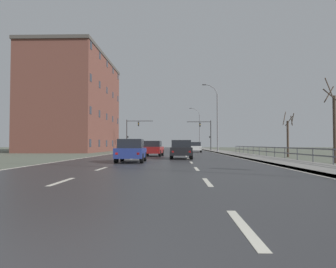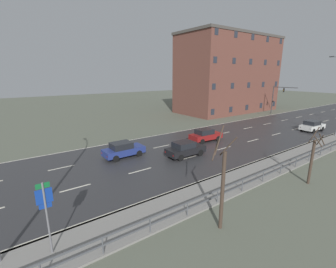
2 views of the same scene
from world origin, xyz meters
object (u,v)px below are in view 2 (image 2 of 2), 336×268
Objects in this scene: car_mid_centre at (123,149)px; car_far_right at (312,126)px; car_far_left at (205,135)px; brick_building at (229,74)px; car_near_right at (185,149)px; highway_sign at (46,210)px; traffic_signal_left at (277,96)px.

car_mid_centre and car_far_right have the same top height.
brick_building is (-15.01, 21.46, 7.31)m from car_far_left.
car_near_right is 1.00× the size of car_mid_centre.
car_far_right is (2.54, 22.12, 0.00)m from car_near_right.
highway_sign is at bearing -63.19° from car_near_right.
car_near_right is 6.25m from car_mid_centre.
car_far_right is at bearing 76.26° from car_mid_centre.
car_far_left is 1.01× the size of car_mid_centre.
highway_sign is at bearing -80.25° from car_far_right.
car_far_left is at bearing 116.18° from highway_sign.
traffic_signal_left is 1.41× the size of car_mid_centre.
car_near_right is (-6.64, 13.54, -1.54)m from highway_sign.
traffic_signal_left is at bearing 27.38° from brick_building.
highway_sign reaches higher than car_mid_centre.
highway_sign is at bearing -40.91° from car_mid_centre.
traffic_signal_left is (-15.39, 45.26, 1.50)m from highway_sign.
car_near_right and car_far_left have the same top height.
car_near_right and car_far_right have the same top height.
traffic_signal_left is 1.39× the size of car_far_left.
highway_sign is at bearing -60.43° from car_far_left.
highway_sign is 35.93m from car_far_right.
car_near_right is 6.24m from car_far_left.
car_near_right is 0.98× the size of car_far_left.
traffic_signal_left is at bearing 96.81° from car_mid_centre.
car_near_right is 33.18m from brick_building.
car_far_left is (5.98, -26.13, -3.04)m from traffic_signal_left.
car_far_right is (5.31, 16.53, 0.00)m from car_far_left.
car_far_left is at bearing -77.10° from traffic_signal_left.
car_far_right is at bearing 75.57° from car_far_left.
car_near_right is (8.75, -31.72, -3.04)m from traffic_signal_left.
traffic_signal_left is 26.98m from car_far_left.
brick_building reaches higher than car_far_right.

